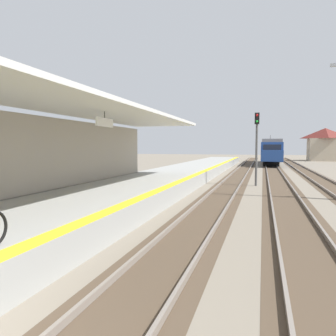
{
  "coord_description": "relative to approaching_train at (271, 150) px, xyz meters",
  "views": [
    {
      "loc": [
        4.12,
        -2.62,
        2.82
      ],
      "look_at": [
        1.08,
        7.58,
        2.1
      ],
      "focal_mm": 34.08,
      "sensor_mm": 36.0,
      "label": 1
    }
  ],
  "objects": [
    {
      "name": "station_building_with_canopy",
      "position": [
        -9.6,
        -43.72,
        0.48
      ],
      "size": [
        4.85,
        24.0,
        4.43
      ],
      "color": "#4C4C4C",
      "rests_on": "ground"
    },
    {
      "name": "rail_signal_post",
      "position": [
        -1.62,
        -30.15,
        1.02
      ],
      "size": [
        0.32,
        0.34,
        5.2
      ],
      "color": "#4C4C4C",
      "rests_on": "ground"
    },
    {
      "name": "track_pair_far_side",
      "position": [
        3.4,
        -31.09,
        -2.13
      ],
      "size": [
        2.34,
        120.0,
        0.16
      ],
      "color": "#4C3D2D",
      "rests_on": "ground"
    },
    {
      "name": "approaching_train",
      "position": [
        0.0,
        0.0,
        0.0
      ],
      "size": [
        2.93,
        19.6,
        4.76
      ],
      "color": "navy",
      "rests_on": "ground"
    },
    {
      "name": "track_pair_nearest_platform",
      "position": [
        -3.4,
        -31.09,
        -2.13
      ],
      "size": [
        2.34,
        120.0,
        0.16
      ],
      "color": "#4C3D2D",
      "rests_on": "ground"
    },
    {
      "name": "station_platform",
      "position": [
        -7.8,
        -35.09,
        -1.73
      ],
      "size": [
        5.0,
        80.0,
        0.91
      ],
      "color": "#999993",
      "rests_on": "ground"
    },
    {
      "name": "track_pair_middle",
      "position": [
        -0.0,
        -31.09,
        -2.13
      ],
      "size": [
        2.34,
        120.0,
        0.16
      ],
      "color": "#4C3D2D",
      "rests_on": "ground"
    },
    {
      "name": "distant_trackside_house",
      "position": [
        10.41,
        14.74,
        1.16
      ],
      "size": [
        6.6,
        5.28,
        6.4
      ],
      "color": "tan",
      "rests_on": "ground"
    }
  ]
}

